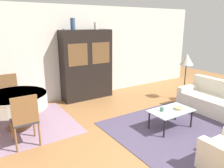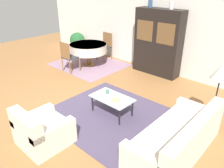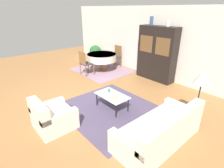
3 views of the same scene
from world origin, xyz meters
TOP-DOWN VIEW (x-y plane):
  - ground_plane at (0.00, 0.00)m, footprint 14.00×14.00m
  - wall_back at (0.00, 3.63)m, footprint 10.00×0.06m
  - area_rug at (1.19, 0.51)m, footprint 2.60×2.34m
  - dining_rug at (-1.62, 2.41)m, footprint 2.40×2.08m
  - couch at (2.84, 0.46)m, footprint 0.88×2.01m
  - armchair at (0.91, -1.03)m, footprint 0.84×0.84m
  - coffee_table at (1.17, 0.58)m, footprint 0.94×0.56m
  - display_cabinet at (0.57, 3.35)m, footprint 1.50×0.46m
  - dining_table at (-1.59, 2.37)m, footprint 1.30×1.30m
  - dining_chair_near at (-1.59, 1.50)m, footprint 0.44×0.44m
  - dining_chair_far at (-1.59, 3.24)m, footprint 0.44×0.44m
  - floor_lamp at (2.97, 1.72)m, footprint 0.39×0.39m
  - cup at (0.96, 0.65)m, footprint 0.08×0.08m
  - bowl at (1.34, 0.53)m, footprint 0.19×0.19m
  - vase_tall at (0.19, 3.35)m, footprint 0.13×0.13m
  - vase_short at (0.90, 3.35)m, footprint 0.11×0.11m
  - potted_plant at (-3.16, 3.16)m, footprint 0.62×0.62m

SIDE VIEW (x-z plane):
  - ground_plane at x=0.00m, z-range 0.00..0.00m
  - area_rug at x=1.19m, z-range 0.00..0.01m
  - dining_rug at x=-1.62m, z-range 0.00..0.01m
  - couch at x=2.84m, z-range -0.11..0.67m
  - armchair at x=0.91m, z-range -0.10..0.66m
  - coffee_table at x=1.17m, z-range 0.17..0.58m
  - bowl at x=1.34m, z-range 0.42..0.47m
  - potted_plant at x=-3.16m, z-range 0.05..0.86m
  - cup at x=0.96m, z-range 0.42..0.51m
  - dining_chair_near at x=-1.59m, z-range 0.07..1.07m
  - dining_chair_far at x=-1.59m, z-range 0.07..1.07m
  - dining_table at x=-1.59m, z-range 0.24..1.00m
  - display_cabinet at x=0.57m, z-range 0.00..2.03m
  - floor_lamp at x=2.97m, z-range 0.46..1.82m
  - wall_back at x=0.00m, z-range 0.00..2.70m
  - vase_short at x=0.90m, z-range 2.02..2.23m
  - vase_tall at x=0.19m, z-range 2.02..2.33m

